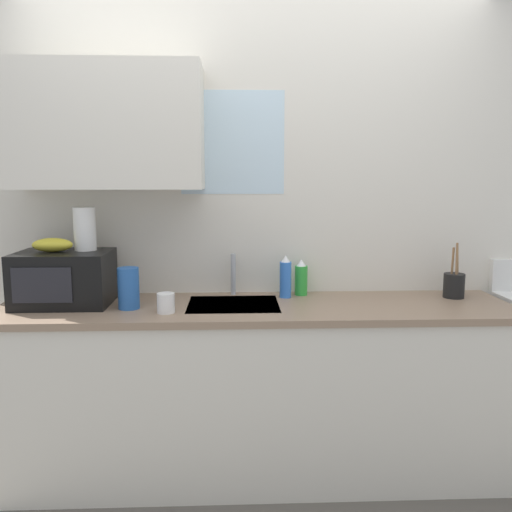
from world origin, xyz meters
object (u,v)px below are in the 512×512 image
(dish_soap_bottle_green, at_px, (301,279))
(utensil_crock, at_px, (454,285))
(cereal_canister, at_px, (129,288))
(paper_towel_roll, at_px, (85,229))
(banana_bunch, at_px, (52,245))
(mug_white, at_px, (166,303))
(microwave, at_px, (64,278))
(dish_soap_bottle_blue, at_px, (285,278))

(dish_soap_bottle_green, height_order, utensil_crock, utensil_crock)
(dish_soap_bottle_green, bearing_deg, cereal_canister, -163.17)
(paper_towel_roll, height_order, cereal_canister, paper_towel_roll)
(banana_bunch, xyz_separation_m, dish_soap_bottle_green, (1.27, 0.17, -0.21))
(banana_bunch, relative_size, mug_white, 2.11)
(microwave, bearing_deg, dish_soap_bottle_green, 7.85)
(dish_soap_bottle_blue, distance_m, cereal_canister, 0.82)
(dish_soap_bottle_green, distance_m, mug_white, 0.78)
(banana_bunch, xyz_separation_m, dish_soap_bottle_blue, (1.18, 0.11, -0.20))
(cereal_canister, distance_m, utensil_crock, 1.70)
(cereal_canister, bearing_deg, mug_white, -25.07)
(mug_white, bearing_deg, utensil_crock, 9.81)
(banana_bunch, bearing_deg, mug_white, -18.07)
(cereal_canister, height_order, mug_white, cereal_canister)
(banana_bunch, distance_m, mug_white, 0.66)
(dish_soap_bottle_blue, relative_size, mug_white, 2.40)
(microwave, relative_size, utensil_crock, 1.54)
(microwave, bearing_deg, utensil_crock, 2.01)
(cereal_canister, relative_size, utensil_crock, 0.68)
(paper_towel_roll, bearing_deg, cereal_canister, -32.01)
(microwave, relative_size, paper_towel_roll, 2.09)
(utensil_crock, bearing_deg, paper_towel_roll, -179.41)
(microwave, bearing_deg, dish_soap_bottle_blue, 5.77)
(dish_soap_bottle_green, xyz_separation_m, utensil_crock, (0.81, -0.10, -0.02))
(utensil_crock, bearing_deg, cereal_canister, -174.28)
(paper_towel_roll, bearing_deg, banana_bunch, -161.57)
(mug_white, bearing_deg, paper_towel_roll, 150.97)
(microwave, height_order, dish_soap_bottle_green, microwave)
(dish_soap_bottle_blue, height_order, utensil_crock, utensil_crock)
(banana_bunch, relative_size, dish_soap_bottle_green, 1.02)
(dish_soap_bottle_green, bearing_deg, utensil_crock, -6.85)
(paper_towel_roll, distance_m, utensil_crock, 1.96)
(paper_towel_roll, xyz_separation_m, utensil_crock, (1.93, 0.02, -0.31))
(dish_soap_bottle_blue, distance_m, mug_white, 0.67)
(microwave, height_order, cereal_canister, microwave)
(dish_soap_bottle_green, relative_size, mug_white, 2.07)
(dish_soap_bottle_green, height_order, mug_white, dish_soap_bottle_green)
(paper_towel_roll, bearing_deg, microwave, -152.83)
(paper_towel_roll, xyz_separation_m, mug_white, (0.43, -0.24, -0.33))
(banana_bunch, relative_size, paper_towel_roll, 0.91)
(microwave, distance_m, dish_soap_bottle_green, 1.24)
(paper_towel_roll, relative_size, dish_soap_bottle_blue, 0.97)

